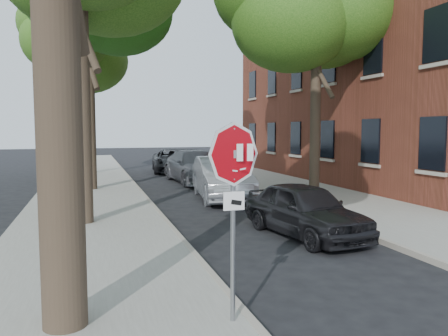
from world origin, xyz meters
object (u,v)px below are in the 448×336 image
object	(u,v)px
car_b	(222,178)
car_c	(195,166)
stop_sign	(234,183)
tree_far	(81,48)
car_a	(305,210)
car_d	(172,161)
apartment_building	(416,33)
tree_right	(315,10)

from	to	relation	value
car_b	car_c	world-z (taller)	car_c
stop_sign	tree_far	world-z (taller)	tree_far
stop_sign	car_a	world-z (taller)	stop_sign
car_a	car_d	bearing A→B (deg)	82.38
car_d	tree_far	bearing A→B (deg)	-168.91
apartment_building	tree_far	bearing A→B (deg)	156.96
car_a	apartment_building	bearing A→B (deg)	32.43
stop_sign	tree_right	world-z (taller)	tree_right
tree_right	car_a	xyz separation A→B (m)	(-3.39, -5.82, -6.55)
tree_far	car_a	xyz separation A→B (m)	(5.31, -16.82, -6.55)
car_c	stop_sign	bearing A→B (deg)	-105.22
tree_right	car_a	size ratio (longest dim) A/B	2.39
stop_sign	tree_far	xyz separation A→B (m)	(-2.02, 21.14, 5.26)
stop_sign	car_c	xyz separation A→B (m)	(3.30, 15.92, -1.14)
tree_far	car_c	world-z (taller)	tree_far
apartment_building	car_b	world-z (taller)	apartment_building
stop_sign	car_a	xyz separation A→B (m)	(3.29, 4.32, -1.28)
car_c	apartment_building	bearing A→B (deg)	-12.95
tree_far	car_d	xyz separation A→B (m)	(5.21, 0.43, -6.50)
tree_right	car_d	distance (m)	13.61
car_b	tree_right	bearing A→B (deg)	2.41
car_b	car_d	bearing A→B (deg)	95.62
tree_far	car_c	distance (m)	9.83
car_c	car_d	xyz separation A→B (m)	(-0.11, 5.65, -0.09)
tree_far	car_b	bearing A→B (deg)	-64.92
tree_far	car_b	distance (m)	13.47
tree_right	car_d	xyz separation A→B (m)	(-3.49, 11.43, -6.50)
car_a	car_b	world-z (taller)	car_b
tree_far	car_b	xyz separation A→B (m)	(5.02, -10.73, -6.41)
car_a	car_b	xyz separation A→B (m)	(-0.29, 6.09, 0.14)
car_a	car_d	world-z (taller)	car_d
tree_far	car_c	xyz separation A→B (m)	(5.32, -5.22, -6.41)
car_b	apartment_building	bearing A→B (deg)	23.77
car_b	car_c	distance (m)	5.52
car_b	car_d	world-z (taller)	car_b
apartment_building	car_b	bearing A→B (deg)	-162.80
car_c	car_d	bearing A→B (deg)	87.64
apartment_building	tree_right	bearing A→B (deg)	-154.13
apartment_building	car_a	bearing A→B (deg)	-139.60
tree_right	car_b	world-z (taller)	tree_right
apartment_building	car_d	world-z (taller)	apartment_building
apartment_building	car_c	distance (m)	13.43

